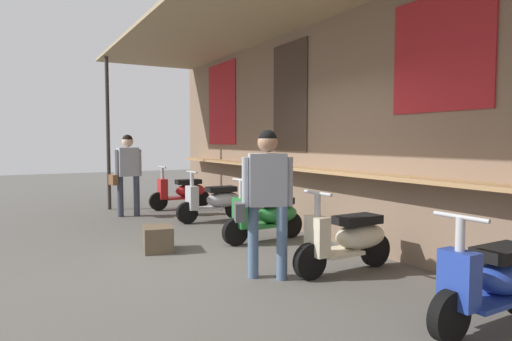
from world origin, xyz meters
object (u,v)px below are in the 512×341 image
at_px(shopper_browsing, 266,189).
at_px(scooter_blue, 496,280).
at_px(scooter_silver, 216,201).
at_px(scooter_cream, 350,239).
at_px(merchandise_crate, 158,239).
at_px(shopper_with_handbag, 127,167).
at_px(scooter_green, 268,215).
at_px(scooter_red, 184,191).

bearing_deg(shopper_browsing, scooter_blue, 47.93).
relative_size(scooter_silver, shopper_browsing, 0.85).
height_order(scooter_cream, shopper_browsing, shopper_browsing).
bearing_deg(shopper_browsing, merchandise_crate, -137.72).
bearing_deg(scooter_silver, merchandise_crate, 45.82).
relative_size(shopper_with_handbag, merchandise_crate, 3.44).
height_order(scooter_green, scooter_blue, same).
distance_m(scooter_blue, merchandise_crate, 4.18).
bearing_deg(scooter_cream, merchandise_crate, -52.66).
distance_m(scooter_silver, merchandise_crate, 2.44).
bearing_deg(merchandise_crate, scooter_silver, 136.73).
xyz_separation_m(scooter_red, shopper_with_handbag, (0.44, -1.34, 0.61)).
height_order(scooter_cream, shopper_with_handbag, shopper_with_handbag).
relative_size(scooter_cream, shopper_with_handbag, 0.85).
height_order(scooter_cream, scooter_blue, same).
xyz_separation_m(scooter_green, scooter_cream, (1.85, 0.00, 0.00)).
height_order(scooter_red, scooter_green, same).
height_order(scooter_red, scooter_cream, same).
relative_size(scooter_red, scooter_cream, 1.00).
bearing_deg(scooter_green, scooter_red, -93.50).
bearing_deg(shopper_with_handbag, merchandise_crate, -13.64).
xyz_separation_m(scooter_cream, shopper_browsing, (-0.24, -0.99, 0.61)).
bearing_deg(scooter_red, shopper_with_handbag, 18.49).
height_order(scooter_red, shopper_browsing, shopper_browsing).
xyz_separation_m(scooter_red, scooter_blue, (7.36, -0.00, 0.00)).
bearing_deg(merchandise_crate, shopper_with_handbag, 174.11).
bearing_deg(shopper_with_handbag, scooter_blue, 3.24).
distance_m(scooter_red, scooter_blue, 7.36).
bearing_deg(scooter_green, scooter_cream, 86.50).
bearing_deg(merchandise_crate, scooter_cream, 39.12).
bearing_deg(scooter_green, shopper_browsing, 54.94).
xyz_separation_m(scooter_blue, merchandise_crate, (-3.82, -1.66, -0.22)).
relative_size(scooter_red, scooter_blue, 1.00).
bearing_deg(scooter_red, scooter_cream, 90.28).
bearing_deg(merchandise_crate, scooter_red, 154.82).
relative_size(scooter_silver, shopper_with_handbag, 0.85).
height_order(scooter_silver, shopper_browsing, shopper_browsing).
bearing_deg(shopper_browsing, scooter_silver, -173.68).
relative_size(scooter_cream, scooter_blue, 1.00).
height_order(scooter_red, merchandise_crate, scooter_red).
bearing_deg(scooter_green, scooter_silver, -93.50).
xyz_separation_m(scooter_silver, scooter_blue, (5.59, -0.00, 0.00)).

